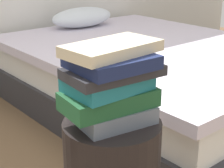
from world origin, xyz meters
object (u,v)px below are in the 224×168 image
(bed, at_px, (149,75))
(book_slate, at_px, (113,113))
(book_navy, at_px, (112,61))
(book_teal, at_px, (108,83))
(book_charcoal, at_px, (112,72))
(book_forest, at_px, (109,99))
(book_cream, at_px, (111,49))

(bed, relative_size, book_slate, 8.59)
(bed, bearing_deg, book_navy, -140.68)
(book_teal, distance_m, book_charcoal, 0.04)
(book_forest, xyz_separation_m, book_charcoal, (0.01, -0.01, 0.09))
(book_slate, xyz_separation_m, book_charcoal, (-0.01, -0.01, 0.14))
(book_teal, xyz_separation_m, book_charcoal, (0.01, -0.01, 0.04))
(book_slate, xyz_separation_m, book_teal, (-0.02, 0.00, 0.11))
(book_navy, bearing_deg, book_teal, 98.77)
(bed, distance_m, book_teal, 1.49)
(book_forest, xyz_separation_m, book_navy, (0.00, -0.01, 0.12))
(book_forest, height_order, book_navy, book_navy)
(book_navy, bearing_deg, bed, 43.27)
(book_slate, bearing_deg, book_forest, -157.54)
(book_navy, distance_m, book_cream, 0.04)
(bed, distance_m, book_navy, 1.52)
(book_teal, relative_size, book_navy, 1.05)
(book_forest, height_order, book_cream, book_cream)
(book_slate, height_order, book_forest, book_forest)
(book_navy, bearing_deg, book_cream, 62.43)
(bed, bearing_deg, book_teal, -141.25)
(book_forest, relative_size, book_navy, 1.24)
(bed, xyz_separation_m, book_charcoal, (-1.10, -0.91, 0.48))
(book_charcoal, relative_size, book_cream, 1.00)
(book_forest, xyz_separation_m, book_teal, (0.00, 0.01, 0.05))
(bed, bearing_deg, book_forest, -141.04)
(book_charcoal, distance_m, book_cream, 0.07)
(book_slate, distance_m, book_navy, 0.18)
(book_slate, bearing_deg, book_cream, -139.15)
(book_slate, height_order, book_teal, book_teal)
(book_charcoal, height_order, book_cream, book_cream)
(book_slate, relative_size, book_navy, 1.00)
(book_slate, relative_size, book_forest, 0.81)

